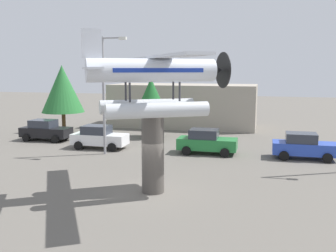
{
  "coord_description": "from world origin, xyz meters",
  "views": [
    {
      "loc": [
        5.27,
        -17.67,
        6.05
      ],
      "look_at": [
        0.0,
        3.0,
        2.87
      ],
      "focal_mm": 41.22,
      "sensor_mm": 36.0,
      "label": 1
    }
  ],
  "objects_px": {
    "tree_east": "(151,96)",
    "floatplane_monument": "(155,80)",
    "car_near_black": "(45,130)",
    "storefront_building": "(184,105)",
    "tree_west": "(62,89)",
    "car_mid_white": "(99,137)",
    "car_far_green": "(206,142)",
    "car_distant_blue": "(304,146)",
    "streetlight_primary": "(106,87)",
    "display_pedestal": "(153,154)"
  },
  "relations": [
    {
      "from": "display_pedestal",
      "to": "storefront_building",
      "type": "xyz_separation_m",
      "value": [
        -3.14,
        22.0,
        0.29
      ]
    },
    {
      "from": "display_pedestal",
      "to": "car_near_black",
      "type": "distance_m",
      "value": 16.93
    },
    {
      "from": "storefront_building",
      "to": "display_pedestal",
      "type": "bearing_deg",
      "value": -81.87
    },
    {
      "from": "car_mid_white",
      "to": "display_pedestal",
      "type": "bearing_deg",
      "value": -52.46
    },
    {
      "from": "streetlight_primary",
      "to": "tree_east",
      "type": "xyz_separation_m",
      "value": [
        1.06,
        7.35,
        -1.11
      ]
    },
    {
      "from": "car_near_black",
      "to": "tree_east",
      "type": "height_order",
      "value": "tree_east"
    },
    {
      "from": "storefront_building",
      "to": "tree_east",
      "type": "distance_m",
      "value": 7.54
    },
    {
      "from": "car_near_black",
      "to": "storefront_building",
      "type": "distance_m",
      "value": 14.67
    },
    {
      "from": "tree_east",
      "to": "display_pedestal",
      "type": "bearing_deg",
      "value": -72.92
    },
    {
      "from": "floatplane_monument",
      "to": "car_near_black",
      "type": "distance_m",
      "value": 17.55
    },
    {
      "from": "car_distant_blue",
      "to": "streetlight_primary",
      "type": "height_order",
      "value": "streetlight_primary"
    },
    {
      "from": "car_near_black",
      "to": "storefront_building",
      "type": "height_order",
      "value": "storefront_building"
    },
    {
      "from": "floatplane_monument",
      "to": "tree_east",
      "type": "bearing_deg",
      "value": 76.36
    },
    {
      "from": "display_pedestal",
      "to": "streetlight_primary",
      "type": "relative_size",
      "value": 0.46
    },
    {
      "from": "car_distant_blue",
      "to": "tree_west",
      "type": "relative_size",
      "value": 0.66
    },
    {
      "from": "floatplane_monument",
      "to": "car_near_black",
      "type": "height_order",
      "value": "floatplane_monument"
    },
    {
      "from": "floatplane_monument",
      "to": "car_distant_blue",
      "type": "bearing_deg",
      "value": 18.91
    },
    {
      "from": "car_far_green",
      "to": "car_mid_white",
      "type": "bearing_deg",
      "value": -178.8
    },
    {
      "from": "car_distant_blue",
      "to": "storefront_building",
      "type": "bearing_deg",
      "value": 130.95
    },
    {
      "from": "storefront_building",
      "to": "tree_west",
      "type": "distance_m",
      "value": 12.43
    },
    {
      "from": "car_far_green",
      "to": "storefront_building",
      "type": "relative_size",
      "value": 0.28
    },
    {
      "from": "car_near_black",
      "to": "car_mid_white",
      "type": "bearing_deg",
      "value": -18.29
    },
    {
      "from": "streetlight_primary",
      "to": "tree_west",
      "type": "distance_m",
      "value": 11.49
    },
    {
      "from": "car_distant_blue",
      "to": "tree_east",
      "type": "height_order",
      "value": "tree_east"
    },
    {
      "from": "floatplane_monument",
      "to": "tree_west",
      "type": "bearing_deg",
      "value": 100.3
    },
    {
      "from": "storefront_building",
      "to": "streetlight_primary",
      "type": "bearing_deg",
      "value": -99.46
    },
    {
      "from": "car_distant_blue",
      "to": "streetlight_primary",
      "type": "distance_m",
      "value": 14.12
    },
    {
      "from": "car_mid_white",
      "to": "car_distant_blue",
      "type": "relative_size",
      "value": 1.0
    },
    {
      "from": "tree_west",
      "to": "tree_east",
      "type": "bearing_deg",
      "value": -5.34
    },
    {
      "from": "tree_west",
      "to": "storefront_building",
      "type": "bearing_deg",
      "value": 31.54
    },
    {
      "from": "car_near_black",
      "to": "tree_east",
      "type": "relative_size",
      "value": 0.8
    },
    {
      "from": "floatplane_monument",
      "to": "car_near_black",
      "type": "relative_size",
      "value": 2.25
    },
    {
      "from": "car_near_black",
      "to": "car_distant_blue",
      "type": "bearing_deg",
      "value": -4.73
    },
    {
      "from": "display_pedestal",
      "to": "streetlight_primary",
      "type": "bearing_deg",
      "value": 127.11
    },
    {
      "from": "car_far_green",
      "to": "floatplane_monument",
      "type": "bearing_deg",
      "value": -96.97
    },
    {
      "from": "car_distant_blue",
      "to": "streetlight_primary",
      "type": "relative_size",
      "value": 0.51
    },
    {
      "from": "tree_east",
      "to": "floatplane_monument",
      "type": "bearing_deg",
      "value": -72.45
    },
    {
      "from": "floatplane_monument",
      "to": "tree_west",
      "type": "relative_size",
      "value": 1.48
    },
    {
      "from": "car_near_black",
      "to": "storefront_building",
      "type": "bearing_deg",
      "value": 48.65
    },
    {
      "from": "storefront_building",
      "to": "tree_west",
      "type": "xyz_separation_m",
      "value": [
        -10.46,
        -6.42,
        1.92
      ]
    },
    {
      "from": "floatplane_monument",
      "to": "tree_east",
      "type": "height_order",
      "value": "floatplane_monument"
    },
    {
      "from": "storefront_building",
      "to": "tree_east",
      "type": "relative_size",
      "value": 2.85
    },
    {
      "from": "car_mid_white",
      "to": "tree_east",
      "type": "relative_size",
      "value": 0.8
    },
    {
      "from": "car_mid_white",
      "to": "tree_west",
      "type": "xyz_separation_m",
      "value": [
        -6.6,
        6.46,
        3.25
      ]
    },
    {
      "from": "floatplane_monument",
      "to": "car_far_green",
      "type": "relative_size",
      "value": 2.25
    },
    {
      "from": "display_pedestal",
      "to": "car_far_green",
      "type": "bearing_deg",
      "value": 82.4
    },
    {
      "from": "car_far_green",
      "to": "storefront_building",
      "type": "bearing_deg",
      "value": 109.04
    },
    {
      "from": "streetlight_primary",
      "to": "car_near_black",
      "type": "bearing_deg",
      "value": 153.11
    },
    {
      "from": "streetlight_primary",
      "to": "storefront_building",
      "type": "height_order",
      "value": "streetlight_primary"
    },
    {
      "from": "floatplane_monument",
      "to": "tree_west",
      "type": "height_order",
      "value": "floatplane_monument"
    }
  ]
}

